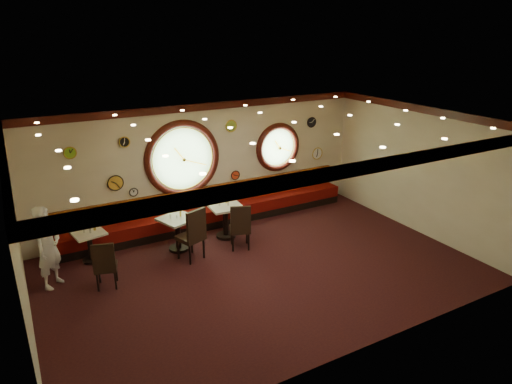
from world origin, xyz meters
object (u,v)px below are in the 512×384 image
object	(u,v)px
chair_a	(105,262)
chair_b	(193,231)
condiment_c_bottle	(226,199)
waiter	(48,247)
condiment_b_salt	(170,216)
table_b	(178,230)
condiment_a_pepper	(90,231)
condiment_a_bottle	(94,227)
chair_c	(240,224)
condiment_b_bottle	(180,213)
table_c	(226,217)
condiment_b_pepper	(177,216)
condiment_c_pepper	(228,204)
condiment_c_salt	(219,204)
condiment_a_salt	(84,231)
table_a	(90,243)

from	to	relation	value
chair_a	chair_b	size ratio (longest dim) A/B	0.83
condiment_c_bottle	waiter	world-z (taller)	waiter
chair_b	waiter	size ratio (longest dim) A/B	0.44
condiment_b_salt	waiter	size ratio (longest dim) A/B	0.06
table_b	condiment_a_pepper	world-z (taller)	condiment_a_pepper
condiment_a_bottle	condiment_c_bottle	size ratio (longest dim) A/B	0.96
table_b	condiment_c_bottle	size ratio (longest dim) A/B	5.46
chair_c	condiment_b_bottle	world-z (taller)	chair_c
table_b	condiment_a_pepper	size ratio (longest dim) A/B	8.53
table_c	condiment_b_pepper	xyz separation A→B (m)	(-1.28, -0.10, 0.32)
chair_c	condiment_c_pepper	size ratio (longest dim) A/B	7.33
condiment_c_bottle	chair_c	bearing A→B (deg)	-95.48
table_b	condiment_b_pepper	distance (m)	0.34
condiment_a_bottle	waiter	bearing A→B (deg)	-144.16
condiment_c_salt	condiment_a_pepper	bearing A→B (deg)	175.96
condiment_c_salt	condiment_c_pepper	xyz separation A→B (m)	(0.19, -0.09, -0.01)
condiment_c_bottle	condiment_a_pepper	bearing A→B (deg)	178.01
condiment_a_salt	condiment_c_salt	bearing A→B (deg)	-5.60
chair_b	condiment_b_bottle	size ratio (longest dim) A/B	5.38
table_b	condiment_a_pepper	distance (m)	1.92
table_a	table_c	bearing A→B (deg)	-5.88
chair_a	condiment_c_bottle	xyz separation A→B (m)	(3.22, 1.16, 0.35)
table_b	chair_a	bearing A→B (deg)	-153.37
table_b	chair_c	size ratio (longest dim) A/B	1.34
condiment_b_pepper	condiment_a_pepper	bearing A→B (deg)	169.12
chair_c	condiment_b_pepper	xyz separation A→B (m)	(-1.29, 0.68, 0.21)
condiment_c_salt	condiment_b_bottle	xyz separation A→B (m)	(-1.03, -0.08, -0.02)
chair_c	condiment_b_pepper	distance (m)	1.47
table_b	chair_c	bearing A→B (deg)	-28.42
condiment_a_pepper	condiment_b_bottle	xyz separation A→B (m)	(1.98, -0.30, 0.12)
chair_a	condiment_b_pepper	bearing A→B (deg)	42.44
table_b	condiment_b_bottle	size ratio (longest dim) A/B	6.57
table_b	condiment_b_pepper	xyz separation A→B (m)	(-0.01, -0.01, 0.34)
condiment_b_salt	waiter	world-z (taller)	waiter
condiment_b_salt	condiment_c_bottle	distance (m)	1.52
table_c	condiment_c_bottle	bearing A→B (deg)	56.01
table_a	condiment_a_pepper	bearing A→B (deg)	-64.70
condiment_b_pepper	table_b	bearing A→B (deg)	57.22
condiment_b_salt	condiment_c_pepper	distance (m)	1.47
waiter	table_b	bearing A→B (deg)	-40.97
condiment_a_bottle	waiter	size ratio (longest dim) A/B	0.10
condiment_a_pepper	condiment_c_salt	bearing A→B (deg)	-4.04
table_b	condiment_a_bottle	distance (m)	1.84
table_a	condiment_c_bottle	bearing A→B (deg)	-3.16
chair_b	chair_c	world-z (taller)	chair_b
condiment_b_bottle	waiter	bearing A→B (deg)	-173.57
table_c	condiment_b_pepper	world-z (taller)	condiment_b_pepper
table_a	condiment_a_salt	xyz separation A→B (m)	(-0.09, 0.03, 0.31)
table_a	condiment_b_salt	xyz separation A→B (m)	(1.76, -0.36, 0.42)
table_c	chair_b	world-z (taller)	chair_b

